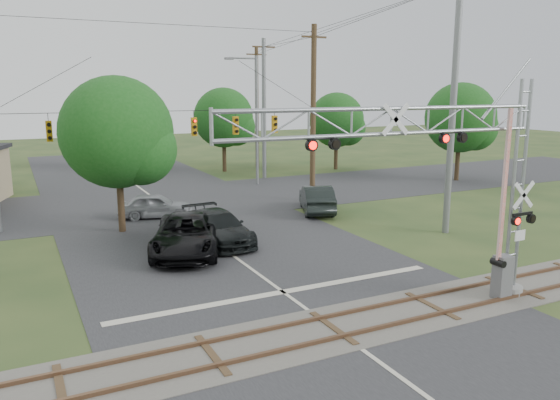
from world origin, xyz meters
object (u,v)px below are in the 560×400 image
car_dark (218,227)px  streetlight (254,114)px  traffic_signal_span (187,119)px  sedan_silver (155,206)px  pickup_black (186,235)px  crossing_gantry (445,171)px

car_dark → streetlight: bearing=57.1°
traffic_signal_span → streetlight: size_ratio=1.95×
car_dark → sedan_silver: 6.86m
pickup_black → sedan_silver: (0.43, 7.66, -0.15)m
crossing_gantry → sedan_silver: (-5.19, 17.99, -4.09)m
pickup_black → streetlight: streetlight is taller
crossing_gantry → pickup_black: 12.41m
crossing_gantry → sedan_silver: crossing_gantry is taller
crossing_gantry → pickup_black: size_ratio=1.90×
crossing_gantry → car_dark: (-3.74, 11.28, -4.04)m
crossing_gantry → traffic_signal_span: (-3.01, 18.36, 0.84)m
sedan_silver → streetlight: streetlight is taller
traffic_signal_span → car_dark: size_ratio=3.60×
crossing_gantry → car_dark: 12.55m
traffic_signal_span → streetlight: bearing=44.2°
traffic_signal_span → pickup_black: size_ratio=3.09×
pickup_black → car_dark: size_ratio=1.17×
streetlight → crossing_gantry: bearing=-100.2°
traffic_signal_span → sedan_silver: bearing=-170.2°
crossing_gantry → streetlight: 26.22m
sedan_silver → car_dark: bearing=-151.7°
streetlight → pickup_black: bearing=-123.5°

